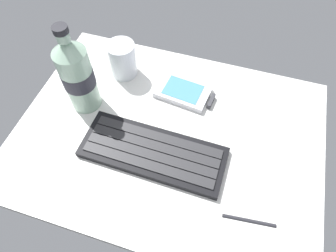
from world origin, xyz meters
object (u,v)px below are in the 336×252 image
(juice_cup, at_px, (123,60))
(keyboard, at_px, (153,152))
(handheld_device, at_px, (186,92))
(stylus_pen, at_px, (249,220))
(water_bottle, at_px, (77,75))

(juice_cup, bearing_deg, keyboard, -53.99)
(handheld_device, distance_m, juice_cup, 0.17)
(keyboard, relative_size, stylus_pen, 3.08)
(keyboard, relative_size, water_bottle, 1.40)
(juice_cup, xyz_separation_m, stylus_pen, (0.35, -0.27, -0.04))
(juice_cup, bearing_deg, handheld_device, -8.16)
(keyboard, height_order, handheld_device, keyboard)
(juice_cup, bearing_deg, stylus_pen, -37.85)
(keyboard, xyz_separation_m, juice_cup, (-0.14, 0.19, 0.03))
(keyboard, bearing_deg, stylus_pen, -20.32)
(handheld_device, relative_size, juice_cup, 1.57)
(handheld_device, xyz_separation_m, water_bottle, (-0.21, -0.09, 0.08))
(juice_cup, height_order, water_bottle, water_bottle)
(keyboard, bearing_deg, handheld_device, 83.00)
(handheld_device, relative_size, water_bottle, 0.64)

